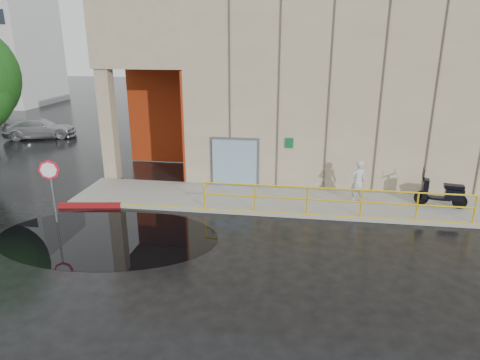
# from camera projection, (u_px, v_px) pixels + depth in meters

# --- Properties ---
(ground) EXTENTS (120.00, 120.00, 0.00)m
(ground) POSITION_uv_depth(u_px,v_px,m) (198.00, 251.00, 13.15)
(ground) COLOR black
(ground) RESTS_ON ground
(sidewalk) EXTENTS (20.00, 3.00, 0.15)m
(sidewalk) POSITION_uv_depth(u_px,v_px,m) (324.00, 203.00, 16.80)
(sidewalk) COLOR gray
(sidewalk) RESTS_ON ground
(building) EXTENTS (20.00, 10.17, 8.00)m
(building) POSITION_uv_depth(u_px,v_px,m) (347.00, 81.00, 21.44)
(building) COLOR gray
(building) RESTS_ON ground
(guardrail) EXTENTS (9.56, 0.06, 1.03)m
(guardrail) POSITION_uv_depth(u_px,v_px,m) (334.00, 201.00, 15.31)
(guardrail) COLOR #E2B60B
(guardrail) RESTS_ON sidewalk
(person) EXTENTS (0.72, 0.61, 1.67)m
(person) POSITION_uv_depth(u_px,v_px,m) (358.00, 181.00, 16.49)
(person) COLOR #BCBBC0
(person) RESTS_ON sidewalk
(scooter) EXTENTS (1.91, 0.92, 1.44)m
(scooter) POSITION_uv_depth(u_px,v_px,m) (443.00, 186.00, 16.01)
(scooter) COLOR black
(scooter) RESTS_ON sidewalk
(stop_sign) EXTENTS (0.68, 0.23, 2.30)m
(stop_sign) POSITION_uv_depth(u_px,v_px,m) (50.00, 177.00, 14.67)
(stop_sign) COLOR slate
(stop_sign) RESTS_ON ground
(red_curb) EXTENTS (2.40, 0.55, 0.18)m
(red_curb) POSITION_uv_depth(u_px,v_px,m) (90.00, 205.00, 16.52)
(red_curb) COLOR maroon
(red_curb) RESTS_ON ground
(puddle) EXTENTS (7.52, 4.79, 0.01)m
(puddle) POSITION_uv_depth(u_px,v_px,m) (107.00, 236.00, 14.13)
(puddle) COLOR black
(puddle) RESTS_ON ground
(car_c) EXTENTS (4.82, 3.31, 1.30)m
(car_c) POSITION_uv_depth(u_px,v_px,m) (40.00, 128.00, 27.93)
(car_c) COLOR #A7A9AE
(car_c) RESTS_ON ground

